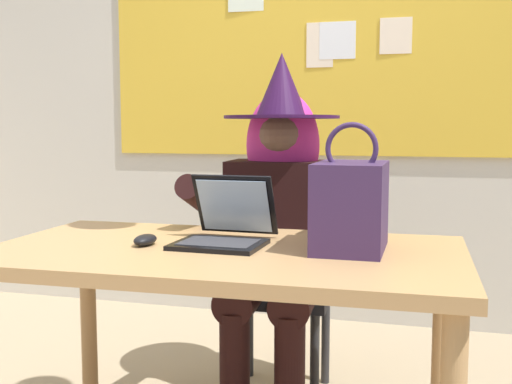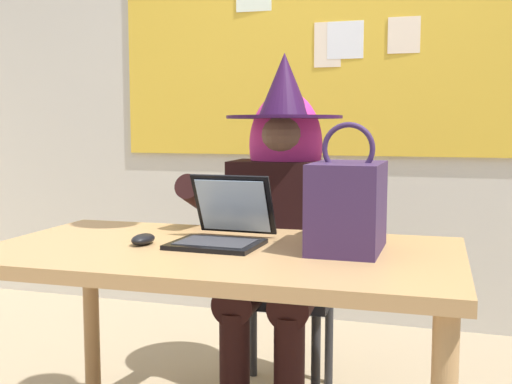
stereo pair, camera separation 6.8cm
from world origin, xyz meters
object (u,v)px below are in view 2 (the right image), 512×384
object	(u,v)px
chair_at_desk	(286,271)
person_costumed	(281,209)
computer_mouse	(143,239)
handbag	(347,205)
laptop	(223,228)
desk_main	(221,277)

from	to	relation	value
chair_at_desk	person_costumed	bearing A→B (deg)	0.84
chair_at_desk	computer_mouse	size ratio (longest dim) A/B	8.70
handbag	person_costumed	bearing A→B (deg)	122.68
laptop	person_costumed	bearing A→B (deg)	87.76
handbag	chair_at_desk	bearing A→B (deg)	118.13
laptop	computer_mouse	world-z (taller)	laptop
person_costumed	chair_at_desk	bearing A→B (deg)	179.92
chair_at_desk	handbag	distance (m)	0.85
desk_main	handbag	size ratio (longest dim) A/B	3.80
chair_at_desk	desk_main	bearing A→B (deg)	-3.10
desk_main	person_costumed	xyz separation A→B (m)	(0.02, 0.63, 0.13)
desk_main	computer_mouse	xyz separation A→B (m)	(-0.25, -0.02, 0.11)
desk_main	computer_mouse	world-z (taller)	computer_mouse
person_costumed	computer_mouse	xyz separation A→B (m)	(-0.26, -0.65, -0.02)
person_costumed	computer_mouse	distance (m)	0.70
person_costumed	laptop	size ratio (longest dim) A/B	4.43
laptop	desk_main	bearing A→B (deg)	-73.09
computer_mouse	handbag	bearing A→B (deg)	10.57
person_costumed	laptop	world-z (taller)	person_costumed
chair_at_desk	person_costumed	distance (m)	0.31
computer_mouse	chair_at_desk	bearing A→B (deg)	72.76
person_costumed	computer_mouse	size ratio (longest dim) A/B	13.49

